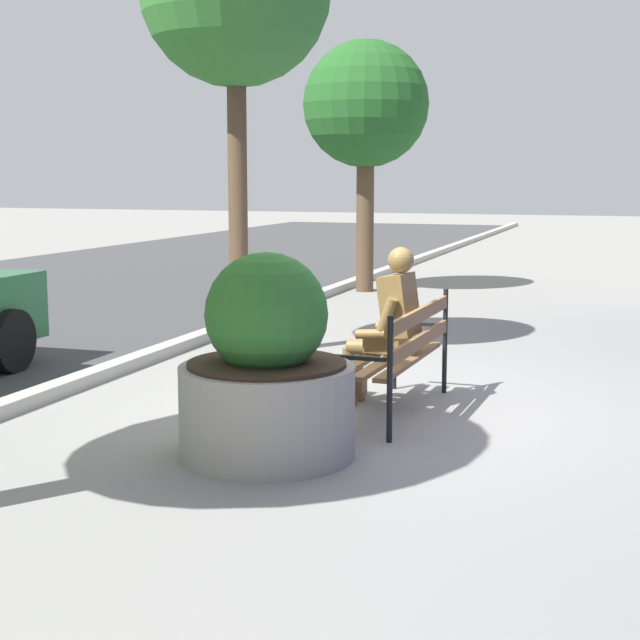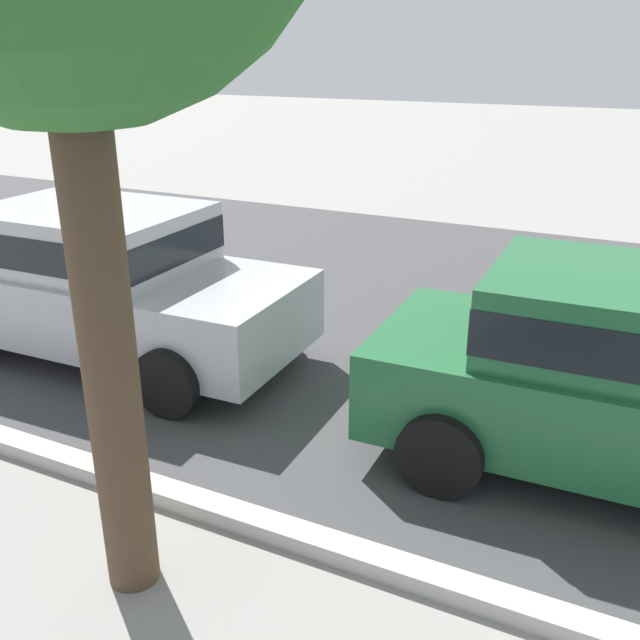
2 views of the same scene
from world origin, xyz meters
name	(u,v)px [view 1 (image 1 of 2)]	position (x,y,z in m)	size (l,w,h in m)	color
ground_plane	(378,412)	(0.00, 0.00, 0.00)	(80.00, 80.00, 0.00)	gray
curb_stone	(77,382)	(0.00, 2.90, 0.06)	(60.00, 0.20, 0.12)	#B2AFA8
park_bench	(401,349)	(0.03, -0.18, 0.54)	(1.81, 0.58, 0.95)	olive
bronze_statue_seated	(384,329)	(0.25, 0.03, 0.67)	(0.69, 0.78, 1.37)	olive
concrete_planter	(267,373)	(-1.46, 0.41, 0.59)	(1.24, 1.24, 1.44)	gray
street_tree_far_corner	(366,106)	(8.07, 2.48, 3.06)	(2.08, 2.08, 4.15)	brown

